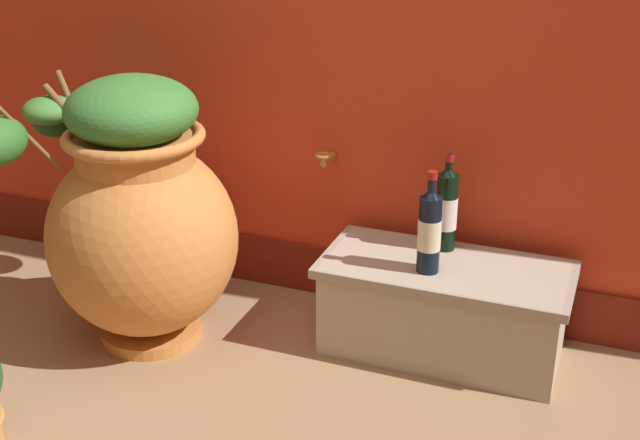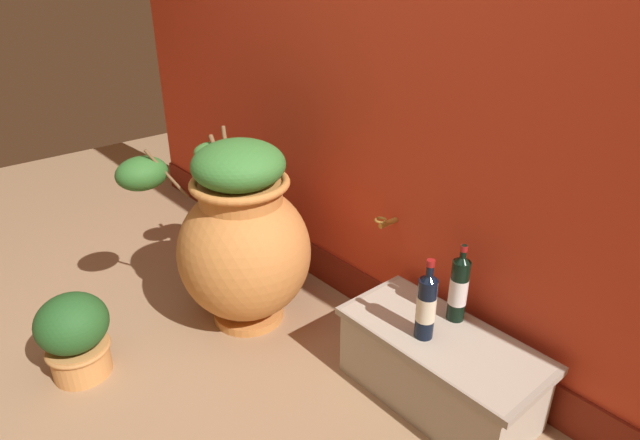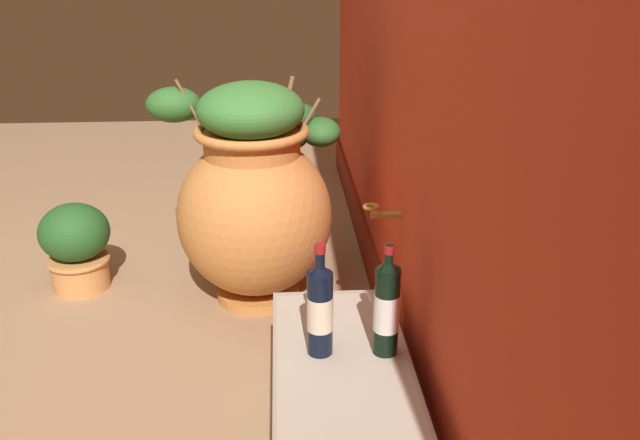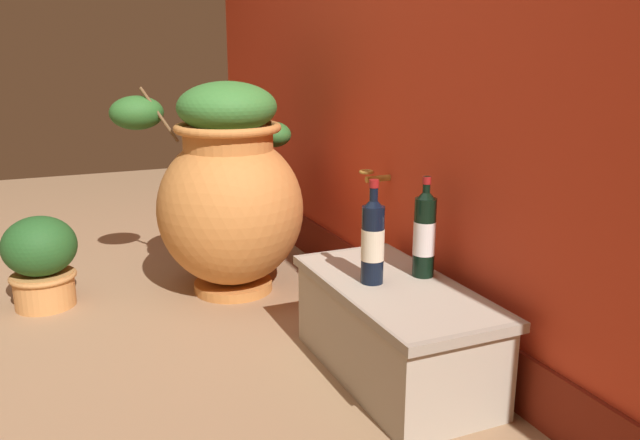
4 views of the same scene
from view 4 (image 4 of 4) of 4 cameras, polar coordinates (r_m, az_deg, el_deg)
name	(u,v)px [view 4 (image 4 of 4)]	position (r m, az deg, el deg)	size (l,w,h in m)	color
ground_plane	(100,353)	(2.43, -18.82, -11.09)	(7.00, 7.00, 0.00)	#9E7A56
terracotta_urn	(229,189)	(2.78, -8.02, 2.69)	(0.82, 0.81, 0.90)	#CC7F3D
stone_ledge	(394,327)	(2.11, 6.55, -9.34)	(0.80, 0.38, 0.31)	#B2A893
wine_bottle_left	(425,232)	(2.10, 9.21, -1.08)	(0.07, 0.07, 0.33)	black
wine_bottle_middle	(373,239)	(2.02, 4.68, -1.66)	(0.07, 0.07, 0.33)	black
potted_shrub	(41,259)	(2.86, -23.42, -3.22)	(0.29, 0.29, 0.38)	#D68E4C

